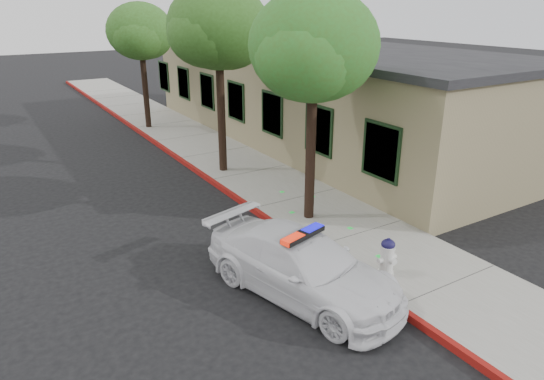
{
  "coord_description": "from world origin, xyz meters",
  "views": [
    {
      "loc": [
        -6.61,
        -8.9,
        5.96
      ],
      "look_at": [
        -0.19,
        1.55,
        1.25
      ],
      "focal_mm": 32.31,
      "sensor_mm": 36.0,
      "label": 1
    }
  ],
  "objects_px": {
    "street_tree_mid": "(218,31)",
    "clapboard_building": "(315,93)",
    "police_car": "(302,266)",
    "fire_hydrant": "(387,256)",
    "street_tree_near": "(314,51)",
    "street_tree_far": "(141,34)"
  },
  "relations": [
    {
      "from": "clapboard_building",
      "to": "street_tree_near",
      "type": "bearing_deg",
      "value": -126.98
    },
    {
      "from": "clapboard_building",
      "to": "fire_hydrant",
      "type": "height_order",
      "value": "clapboard_building"
    },
    {
      "from": "street_tree_mid",
      "to": "clapboard_building",
      "type": "bearing_deg",
      "value": 20.93
    },
    {
      "from": "clapboard_building",
      "to": "street_tree_mid",
      "type": "relative_size",
      "value": 3.2
    },
    {
      "from": "police_car",
      "to": "street_tree_near",
      "type": "distance_m",
      "value": 5.6
    },
    {
      "from": "street_tree_far",
      "to": "police_car",
      "type": "bearing_deg",
      "value": -97.0
    },
    {
      "from": "street_tree_near",
      "to": "street_tree_mid",
      "type": "xyz_separation_m",
      "value": [
        -0.2,
        5.19,
        0.29
      ]
    },
    {
      "from": "fire_hydrant",
      "to": "street_tree_mid",
      "type": "bearing_deg",
      "value": 90.03
    },
    {
      "from": "clapboard_building",
      "to": "street_tree_mid",
      "type": "bearing_deg",
      "value": -159.07
    },
    {
      "from": "fire_hydrant",
      "to": "street_tree_near",
      "type": "height_order",
      "value": "street_tree_near"
    },
    {
      "from": "clapboard_building",
      "to": "fire_hydrant",
      "type": "distance_m",
      "value": 12.55
    },
    {
      "from": "police_car",
      "to": "fire_hydrant",
      "type": "xyz_separation_m",
      "value": [
        1.97,
        -0.54,
        -0.09
      ]
    },
    {
      "from": "fire_hydrant",
      "to": "street_tree_near",
      "type": "distance_m",
      "value": 5.5
    },
    {
      "from": "police_car",
      "to": "street_tree_far",
      "type": "bearing_deg",
      "value": 67.57
    },
    {
      "from": "clapboard_building",
      "to": "police_car",
      "type": "height_order",
      "value": "clapboard_building"
    },
    {
      "from": "fire_hydrant",
      "to": "street_tree_mid",
      "type": "height_order",
      "value": "street_tree_mid"
    },
    {
      "from": "fire_hydrant",
      "to": "street_tree_near",
      "type": "xyz_separation_m",
      "value": [
        0.38,
        3.54,
        4.19
      ]
    },
    {
      "from": "street_tree_mid",
      "to": "street_tree_far",
      "type": "bearing_deg",
      "value": 91.2
    },
    {
      "from": "fire_hydrant",
      "to": "street_tree_far",
      "type": "distance_m",
      "value": 17.16
    },
    {
      "from": "fire_hydrant",
      "to": "street_tree_near",
      "type": "relative_size",
      "value": 0.14
    },
    {
      "from": "clapboard_building",
      "to": "police_car",
      "type": "xyz_separation_m",
      "value": [
        -7.93,
        -10.4,
        -1.44
      ]
    },
    {
      "from": "fire_hydrant",
      "to": "street_tree_mid",
      "type": "xyz_separation_m",
      "value": [
        0.18,
        8.73,
        4.48
      ]
    }
  ]
}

